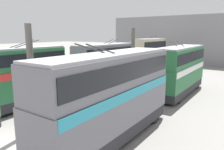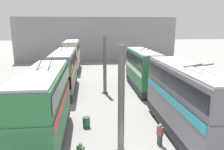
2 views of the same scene
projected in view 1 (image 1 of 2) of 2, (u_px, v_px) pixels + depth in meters
name	position (u px, v px, depth m)	size (l,w,h in m)	color
ground_plane	(1.00, 145.00, 12.46)	(240.00, 240.00, 0.00)	gray
depot_back_wall	(192.00, 40.00, 43.16)	(0.50, 36.00, 9.88)	gray
support_column_near	(32.00, 81.00, 13.71)	(0.72, 0.72, 6.87)	#605B56
support_column_far	(133.00, 61.00, 24.15)	(0.72, 0.72, 6.87)	#605B56
bus_left_near	(111.00, 92.00, 12.50)	(10.50, 2.54, 5.83)	black
bus_left_far	(180.00, 67.00, 22.59)	(9.76, 2.54, 5.58)	black
bus_right_near	(14.00, 75.00, 17.94)	(9.12, 2.54, 5.75)	black
bus_right_mid	(105.00, 61.00, 28.17)	(10.33, 2.54, 5.57)	black
bus_right_far	(149.00, 52.00, 38.79)	(9.37, 2.54, 5.99)	black
person_by_left_row	(74.00, 125.00, 13.24)	(0.48, 0.42, 1.54)	#384251
oil_drum	(59.00, 103.00, 18.70)	(0.60, 0.60, 0.85)	#235638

